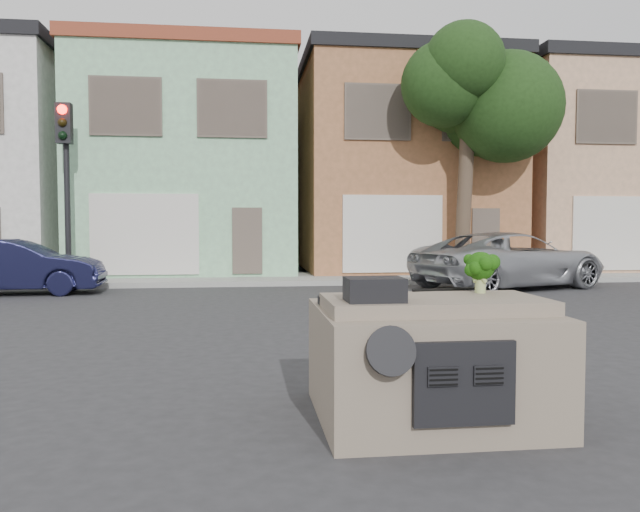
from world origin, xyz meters
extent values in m
plane|color=#303033|center=(0.00, 0.00, 0.00)|extent=(120.00, 120.00, 0.00)
cube|color=gray|center=(0.00, 10.50, 0.07)|extent=(40.00, 3.00, 0.15)
cube|color=#8FC89A|center=(-3.50, 14.50, 3.77)|extent=(7.20, 8.20, 7.55)
cube|color=#A1663F|center=(4.00, 14.50, 3.77)|extent=(7.20, 8.20, 7.55)
cube|color=tan|center=(11.50, 14.50, 3.77)|extent=(7.20, 8.20, 7.55)
imported|color=black|center=(-7.30, 7.87, 0.00)|extent=(4.24, 1.66, 1.37)
imported|color=#AEB0B6|center=(5.58, 7.77, 0.00)|extent=(6.07, 4.32, 1.54)
cube|color=black|center=(-6.50, 9.50, 2.55)|extent=(0.40, 0.40, 5.10)
cube|color=#1B3713|center=(5.00, 9.80, 4.25)|extent=(4.40, 4.00, 8.50)
cube|color=#7C6D5C|center=(0.00, -3.00, 0.56)|extent=(2.00, 1.80, 1.12)
cube|color=black|center=(-0.58, -3.35, 1.22)|extent=(0.48, 0.38, 0.20)
cube|color=black|center=(0.28, -2.62, 1.13)|extent=(0.69, 0.15, 0.02)
cube|color=#133908|center=(0.54, -2.86, 1.32)|extent=(0.43, 0.43, 0.40)
camera|label=1|loc=(-1.67, -8.46, 1.77)|focal=35.00mm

